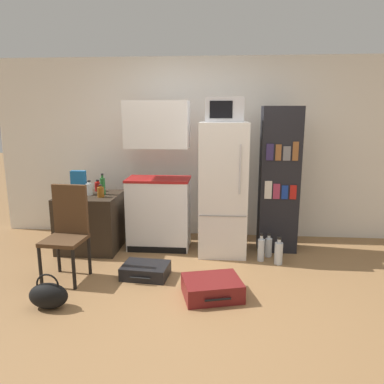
% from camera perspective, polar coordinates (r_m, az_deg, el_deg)
% --- Properties ---
extents(ground_plane, '(24.00, 24.00, 0.00)m').
position_cam_1_polar(ground_plane, '(3.73, 0.83, -15.97)').
color(ground_plane, olive).
extents(wall_back, '(6.40, 0.10, 2.48)m').
position_cam_1_polar(wall_back, '(5.31, 4.53, 6.56)').
color(wall_back, white).
rests_on(wall_back, ground_plane).
extents(side_table, '(0.75, 0.70, 0.72)m').
position_cam_1_polar(side_table, '(5.04, -15.15, -4.38)').
color(side_table, '#2D2319').
rests_on(side_table, ground_plane).
extents(kitchen_hutch, '(0.80, 0.47, 1.89)m').
position_cam_1_polar(kitchen_hutch, '(4.81, -5.14, 1.31)').
color(kitchen_hutch, white).
rests_on(kitchen_hutch, ground_plane).
extents(refrigerator, '(0.58, 0.66, 1.64)m').
position_cam_1_polar(refrigerator, '(4.66, 4.77, 0.50)').
color(refrigerator, white).
rests_on(refrigerator, ground_plane).
extents(microwave, '(0.45, 0.41, 0.29)m').
position_cam_1_polar(microwave, '(4.56, 4.99, 12.40)').
color(microwave, '#B7B7BC').
rests_on(microwave, refrigerator).
extents(bookshelf, '(0.48, 0.36, 1.82)m').
position_cam_1_polar(bookshelf, '(4.84, 13.11, 1.78)').
color(bookshelf, black).
rests_on(bookshelf, ground_plane).
extents(bottle_clear_short, '(0.08, 0.08, 0.18)m').
position_cam_1_polar(bottle_clear_short, '(4.93, -15.37, 0.47)').
color(bottle_clear_short, silver).
rests_on(bottle_clear_short, side_table).
extents(bottle_amber_beer, '(0.08, 0.08, 0.16)m').
position_cam_1_polar(bottle_amber_beer, '(4.76, -13.74, 0.02)').
color(bottle_amber_beer, brown).
rests_on(bottle_amber_beer, side_table).
extents(bottle_ketchup_red, '(0.09, 0.09, 0.15)m').
position_cam_1_polar(bottle_ketchup_red, '(5.13, -14.14, 0.85)').
color(bottle_ketchup_red, '#AD1914').
rests_on(bottle_ketchup_red, side_table).
extents(bottle_green_tall, '(0.06, 0.06, 0.27)m').
position_cam_1_polar(bottle_green_tall, '(4.90, -13.44, 0.95)').
color(bottle_green_tall, '#1E6028').
rests_on(bottle_green_tall, side_table).
extents(bowl, '(0.18, 0.18, 0.05)m').
position_cam_1_polar(bowl, '(5.27, -17.29, 0.52)').
color(bowl, silver).
rests_on(bowl, side_table).
extents(cereal_box, '(0.19, 0.07, 0.30)m').
position_cam_1_polar(cereal_box, '(5.01, -16.88, 1.42)').
color(cereal_box, '#1E66A8').
rests_on(cereal_box, side_table).
extents(chair, '(0.43, 0.44, 1.00)m').
position_cam_1_polar(chair, '(4.19, -18.40, -4.89)').
color(chair, black).
rests_on(chair, ground_plane).
extents(suitcase_large_flat, '(0.52, 0.41, 0.14)m').
position_cam_1_polar(suitcase_large_flat, '(4.18, -7.08, -11.79)').
color(suitcase_large_flat, black).
rests_on(suitcase_large_flat, ground_plane).
extents(suitcase_small_flat, '(0.64, 0.56, 0.18)m').
position_cam_1_polar(suitcase_small_flat, '(3.74, 3.07, -14.39)').
color(suitcase_small_flat, maroon).
rests_on(suitcase_small_flat, ground_plane).
extents(handbag, '(0.36, 0.20, 0.33)m').
position_cam_1_polar(handbag, '(3.76, -21.03, -14.48)').
color(handbag, black).
rests_on(handbag, ground_plane).
extents(water_bottle_front, '(0.08, 0.08, 0.30)m').
position_cam_1_polar(water_bottle_front, '(4.75, 11.58, -8.18)').
color(water_bottle_front, silver).
rests_on(water_bottle_front, ground_plane).
extents(water_bottle_middle, '(0.08, 0.08, 0.34)m').
position_cam_1_polar(water_bottle_middle, '(4.60, 10.47, -8.57)').
color(water_bottle_middle, silver).
rests_on(water_bottle_middle, ground_plane).
extents(water_bottle_back, '(0.10, 0.10, 0.33)m').
position_cam_1_polar(water_bottle_back, '(4.55, 13.05, -8.99)').
color(water_bottle_back, silver).
rests_on(water_bottle_back, ground_plane).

